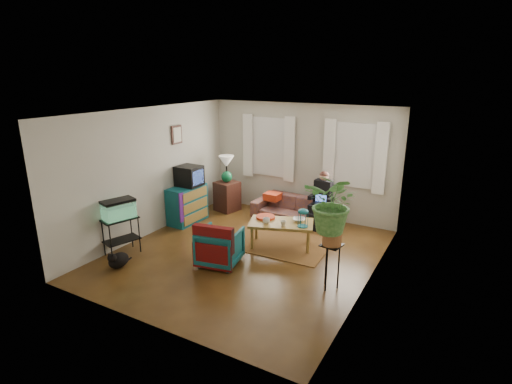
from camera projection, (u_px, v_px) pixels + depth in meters
The scene contains 31 objects.
floor at pixel (246, 254), 7.44m from camera, with size 4.50×5.00×0.01m, color #4F2B14.
ceiling at pixel (244, 112), 6.69m from camera, with size 4.50×5.00×0.01m, color white.
wall_back at pixel (301, 161), 9.15m from camera, with size 4.50×0.01×2.60m, color silver.
wall_front at pixel (142, 235), 4.98m from camera, with size 4.50×0.01×2.60m, color silver.
wall_left at pixel (150, 172), 8.12m from camera, with size 0.01×5.00×2.60m, color silver.
wall_right at pixel (373, 207), 6.01m from camera, with size 0.01×5.00×2.60m, color silver.
window_left at pixel (270, 147), 9.44m from camera, with size 1.08×0.04×1.38m, color white.
window_right at pixel (355, 155), 8.48m from camera, with size 1.08×0.04×1.38m, color white.
curtains_left at pixel (268, 148), 9.37m from camera, with size 1.36×0.06×1.50m, color white.
curtains_right at pixel (354, 156), 8.41m from camera, with size 1.36×0.06×1.50m, color white.
picture_frame at pixel (177, 135), 8.63m from camera, with size 0.04×0.32×0.40m, color #3D2616.
area_rug at pixel (280, 241), 8.00m from camera, with size 2.00×1.60×0.01m, color maroon.
sofa at pixel (293, 205), 9.03m from camera, with size 1.86×0.73×0.73m, color brown.
seated_person at pixel (321, 202), 8.64m from camera, with size 0.46×0.57×1.11m, color black, non-canonical shape.
side_table at pixel (227, 196), 9.70m from camera, with size 0.49×0.49×0.71m, color #381F15.
table_lamp at pixel (227, 170), 9.51m from camera, with size 0.37×0.37×0.65m, color white, non-canonical shape.
dresser at pixel (187, 204), 8.92m from camera, with size 0.46×0.92×0.83m, color #105F60.
crt_tv at pixel (189, 176), 8.80m from camera, with size 0.51×0.46×0.44m, color black.
aquarium_stand at pixel (121, 236), 7.35m from camera, with size 0.35×0.62×0.70m, color black.
aquarium at pixel (119, 209), 7.20m from camera, with size 0.31×0.57×0.37m, color #7FD899.
black_cat at pixel (118, 259), 6.86m from camera, with size 0.26×0.40×0.34m, color black.
armchair at pixel (220, 245), 6.97m from camera, with size 0.69×0.65×0.71m, color navy.
serape_throw at pixel (213, 243), 6.68m from camera, with size 0.71×0.16×0.59m, color #9E0A0A.
coffee_table at pixel (281, 234), 7.70m from camera, with size 1.21×0.66×0.50m, color brown.
cup_a at pixel (266, 221), 7.55m from camera, with size 0.14×0.14×0.11m, color white.
cup_b at pixel (283, 223), 7.42m from camera, with size 0.11×0.11×0.10m, color beige.
bowl at pixel (299, 220), 7.67m from camera, with size 0.24×0.24×0.06m, color white.
snack_tray at pixel (266, 217), 7.83m from camera, with size 0.37×0.37×0.04m, color #B21414.
birdcage at pixel (303, 218), 7.36m from camera, with size 0.20×0.20×0.35m, color #115B6B, non-canonical shape.
plant_stand at pixel (330, 266), 6.16m from camera, with size 0.31×0.31×0.74m, color black.
potted_plant at pixel (333, 213), 5.91m from camera, with size 0.84×0.73×0.94m, color #599947.
Camera 1 is at (3.50, -5.82, 3.25)m, focal length 28.00 mm.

